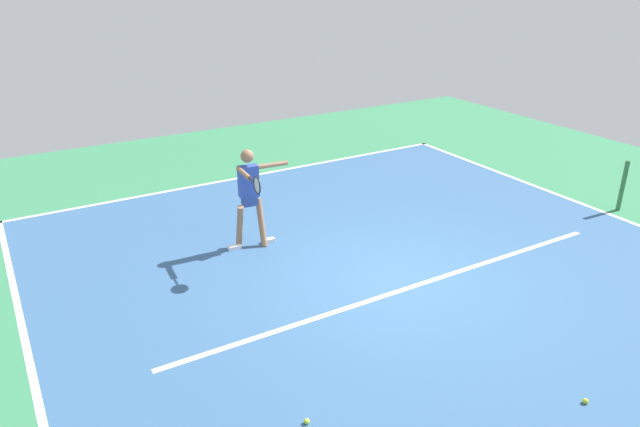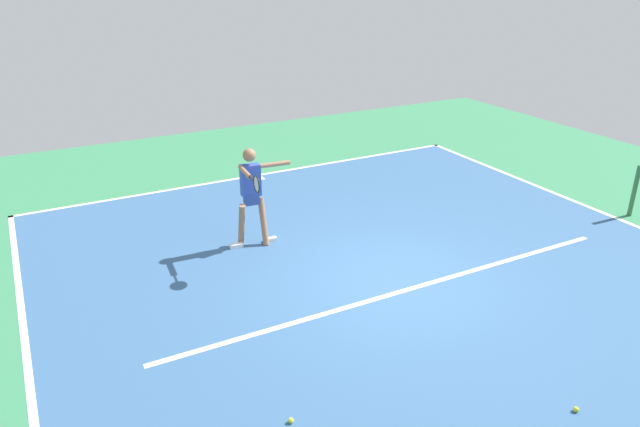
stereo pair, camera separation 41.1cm
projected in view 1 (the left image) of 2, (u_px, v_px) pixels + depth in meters
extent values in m
plane|color=#388456|center=(396.00, 279.00, 9.55)|extent=(20.67, 20.67, 0.00)
cube|color=#38608E|center=(396.00, 279.00, 9.55)|extent=(10.87, 11.70, 0.00)
cube|color=white|center=(249.00, 176.00, 14.14)|extent=(10.87, 0.10, 0.01)
cube|color=white|center=(607.00, 213.00, 12.06)|extent=(0.10, 11.70, 0.01)
cube|color=white|center=(36.00, 393.00, 7.04)|extent=(0.10, 11.70, 0.01)
cube|color=white|center=(409.00, 288.00, 9.30)|extent=(8.15, 0.10, 0.01)
cube|color=white|center=(253.00, 178.00, 13.99)|extent=(0.10, 0.30, 0.01)
cylinder|color=#38753D|center=(623.00, 186.00, 12.01)|extent=(0.09, 0.09, 1.07)
cylinder|color=#9E7051|center=(261.00, 222.00, 10.60)|extent=(0.14, 0.35, 0.87)
cube|color=white|center=(268.00, 241.00, 10.80)|extent=(0.25, 0.12, 0.07)
cylinder|color=#9E7051|center=(240.00, 227.00, 10.44)|extent=(0.14, 0.35, 0.87)
cube|color=white|center=(235.00, 247.00, 10.54)|extent=(0.25, 0.12, 0.07)
cube|color=#2D4799|center=(249.00, 199.00, 10.33)|extent=(0.26, 0.22, 0.20)
cube|color=#334CB2|center=(248.00, 181.00, 10.20)|extent=(0.35, 0.21, 0.56)
sphere|color=#9E7051|center=(247.00, 156.00, 10.02)|extent=(0.23, 0.23, 0.23)
cylinder|color=#9E7051|center=(272.00, 165.00, 10.29)|extent=(0.57, 0.12, 0.08)
cylinder|color=#9E7051|center=(244.00, 173.00, 9.79)|extent=(0.12, 0.57, 0.08)
cylinder|color=black|center=(252.00, 180.00, 9.47)|extent=(0.05, 0.22, 0.03)
torus|color=black|center=(257.00, 185.00, 9.27)|extent=(0.05, 0.29, 0.29)
cylinder|color=silver|center=(257.00, 185.00, 9.27)|extent=(0.02, 0.25, 0.25)
sphere|color=#C6E53D|center=(307.00, 421.00, 6.56)|extent=(0.07, 0.07, 0.07)
sphere|color=#CCE033|center=(585.00, 401.00, 6.86)|extent=(0.07, 0.07, 0.07)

